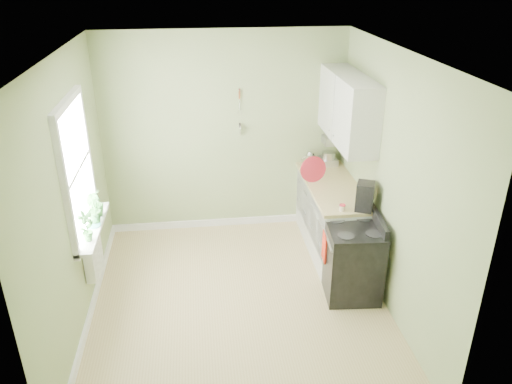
{
  "coord_description": "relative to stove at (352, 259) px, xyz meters",
  "views": [
    {
      "loc": [
        -0.37,
        -4.49,
        3.45
      ],
      "look_at": [
        0.26,
        0.55,
        1.08
      ],
      "focal_mm": 35.0,
      "sensor_mm": 36.0,
      "label": 1
    }
  ],
  "objects": [
    {
      "name": "ceiling",
      "position": [
        -1.28,
        -0.05,
        2.29
      ],
      "size": [
        3.2,
        3.6,
        0.02
      ],
      "primitive_type": "cube",
      "color": "white",
      "rests_on": "wall_back"
    },
    {
      "name": "countertop",
      "position": [
        0.01,
        0.95,
        0.47
      ],
      "size": [
        0.64,
        1.6,
        0.04
      ],
      "primitive_type": "cube",
      "color": "#D2BE80",
      "rests_on": "base_cabinets"
    },
    {
      "name": "coffee_maker",
      "position": [
        0.17,
        0.25,
        0.64
      ],
      "size": [
        0.25,
        0.26,
        0.32
      ],
      "color": "black",
      "rests_on": "countertop"
    },
    {
      "name": "window",
      "position": [
        -2.86,
        0.25,
        1.13
      ],
      "size": [
        0.06,
        1.14,
        1.44
      ],
      "color": "white",
      "rests_on": "wall_left"
    },
    {
      "name": "floor",
      "position": [
        -1.28,
        -0.05,
        -0.43
      ],
      "size": [
        3.2,
        3.6,
        0.02
      ],
      "primitive_type": "cube",
      "color": "tan",
      "rests_on": "ground"
    },
    {
      "name": "upper_cabinets",
      "position": [
        0.15,
        1.05,
        1.43
      ],
      "size": [
        0.35,
        1.4,
        0.8
      ],
      "primitive_type": "cube",
      "color": "white",
      "rests_on": "wall_right"
    },
    {
      "name": "base_cabinets",
      "position": [
        0.02,
        0.95,
        0.01
      ],
      "size": [
        0.6,
        1.6,
        0.87
      ],
      "primitive_type": "cube",
      "color": "white",
      "rests_on": "floor"
    },
    {
      "name": "kettle",
      "position": [
        -0.14,
        1.67,
        0.57
      ],
      "size": [
        0.17,
        0.1,
        0.18
      ],
      "color": "silver",
      "rests_on": "countertop"
    },
    {
      "name": "red_tray",
      "position": [
        -0.23,
        1.08,
        0.65
      ],
      "size": [
        0.34,
        0.1,
        0.33
      ],
      "primitive_type": "cylinder",
      "rotation": [
        1.45,
        0.0,
        0.12
      ],
      "color": "maroon",
      "rests_on": "countertop"
    },
    {
      "name": "plant_b",
      "position": [
        -2.78,
        0.34,
        0.64
      ],
      "size": [
        0.23,
        0.23,
        0.32
      ],
      "primitive_type": "imported",
      "rotation": [
        0.0,
        0.0,
        2.36
      ],
      "color": "#347331",
      "rests_on": "window_sill"
    },
    {
      "name": "stand_mixer",
      "position": [
        0.11,
        1.69,
        0.67
      ],
      "size": [
        0.23,
        0.38,
        0.44
      ],
      "color": "#B2B2B7",
      "rests_on": "countertop"
    },
    {
      "name": "stove",
      "position": [
        0.0,
        0.0,
        0.0
      ],
      "size": [
        0.65,
        0.72,
        0.95
      ],
      "color": "black",
      "rests_on": "floor"
    },
    {
      "name": "window_sill",
      "position": [
        -2.79,
        0.25,
        0.46
      ],
      "size": [
        0.18,
        1.14,
        0.04
      ],
      "primitive_type": "cube",
      "color": "white",
      "rests_on": "wall_left"
    },
    {
      "name": "plant_a",
      "position": [
        -2.78,
        -0.06,
        0.64
      ],
      "size": [
        0.21,
        0.21,
        0.33
      ],
      "primitive_type": "imported",
      "rotation": [
        0.0,
        0.0,
        0.81
      ],
      "color": "#347331",
      "rests_on": "window_sill"
    },
    {
      "name": "wall_right",
      "position": [
        0.33,
        -0.05,
        0.93
      ],
      "size": [
        0.02,
        3.6,
        2.7
      ],
      "primitive_type": "cube",
      "color": "#93A36F",
      "rests_on": "floor"
    },
    {
      "name": "jar",
      "position": [
        -0.08,
        0.25,
        0.53
      ],
      "size": [
        0.07,
        0.07,
        0.07
      ],
      "color": "beige",
      "rests_on": "countertop"
    },
    {
      "name": "wall_back",
      "position": [
        -1.28,
        1.76,
        0.93
      ],
      "size": [
        3.2,
        0.02,
        2.7
      ],
      "primitive_type": "cube",
      "color": "#93A36F",
      "rests_on": "floor"
    },
    {
      "name": "wall_left",
      "position": [
        -2.89,
        -0.05,
        0.93
      ],
      "size": [
        0.02,
        3.6,
        2.7
      ],
      "primitive_type": "cube",
      "color": "#93A36F",
      "rests_on": "floor"
    },
    {
      "name": "radiator",
      "position": [
        -2.82,
        0.2,
        0.13
      ],
      "size": [
        0.12,
        0.5,
        0.35
      ],
      "primitive_type": "cube",
      "color": "white",
      "rests_on": "wall_left"
    },
    {
      "name": "plant_c",
      "position": [
        -2.78,
        0.5,
        0.63
      ],
      "size": [
        0.19,
        0.19,
        0.3
      ],
      "primitive_type": "imported",
      "rotation": [
        0.0,
        0.0,
        4.61
      ],
      "color": "#347331",
      "rests_on": "window_sill"
    },
    {
      "name": "wall_utensils",
      "position": [
        -1.08,
        1.73,
        1.14
      ],
      "size": [
        0.02,
        0.14,
        0.58
      ],
      "color": "#D2BE80",
      "rests_on": "wall_back"
    }
  ]
}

